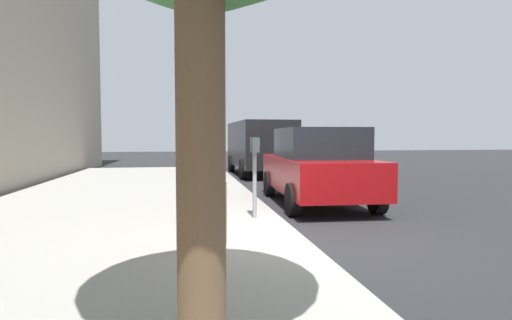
{
  "coord_description": "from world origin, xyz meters",
  "views": [
    {
      "loc": [
        -5.99,
        1.66,
        1.56
      ],
      "look_at": [
        1.92,
        0.31,
        1.12
      ],
      "focal_mm": 29.21,
      "sensor_mm": 36.0,
      "label": 1
    }
  ],
  "objects_px": {
    "pedestrian_at_meter": "(202,158)",
    "parked_sedan_near": "(317,166)",
    "parked_van_far": "(259,145)",
    "pedestrian_bystander": "(209,166)",
    "parking_meter": "(255,160)",
    "traffic_signal": "(207,112)"
  },
  "relations": [
    {
      "from": "pedestrian_at_meter",
      "to": "parked_sedan_near",
      "type": "height_order",
      "value": "pedestrian_at_meter"
    },
    {
      "from": "pedestrian_at_meter",
      "to": "pedestrian_bystander",
      "type": "xyz_separation_m",
      "value": [
        -1.35,
        -0.03,
        -0.03
      ]
    },
    {
      "from": "pedestrian_at_meter",
      "to": "parked_sedan_near",
      "type": "xyz_separation_m",
      "value": [
        2.36,
        -2.73,
        -0.32
      ]
    },
    {
      "from": "pedestrian_at_meter",
      "to": "traffic_signal",
      "type": "height_order",
      "value": "traffic_signal"
    },
    {
      "from": "parking_meter",
      "to": "traffic_signal",
      "type": "height_order",
      "value": "traffic_signal"
    },
    {
      "from": "pedestrian_at_meter",
      "to": "parked_sedan_near",
      "type": "bearing_deg",
      "value": 23.14
    },
    {
      "from": "parked_van_far",
      "to": "pedestrian_bystander",
      "type": "bearing_deg",
      "value": 166.56
    },
    {
      "from": "parking_meter",
      "to": "traffic_signal",
      "type": "bearing_deg",
      "value": 1.99
    },
    {
      "from": "pedestrian_at_meter",
      "to": "traffic_signal",
      "type": "distance_m",
      "value": 10.0
    },
    {
      "from": "parking_meter",
      "to": "traffic_signal",
      "type": "xyz_separation_m",
      "value": [
        9.66,
        0.34,
        1.41
      ]
    },
    {
      "from": "parking_meter",
      "to": "traffic_signal",
      "type": "relative_size",
      "value": 0.39
    },
    {
      "from": "parking_meter",
      "to": "pedestrian_at_meter",
      "type": "bearing_deg",
      "value": 104.66
    },
    {
      "from": "parking_meter",
      "to": "pedestrian_bystander",
      "type": "bearing_deg",
      "value": 150.98
    },
    {
      "from": "pedestrian_at_meter",
      "to": "pedestrian_bystander",
      "type": "height_order",
      "value": "pedestrian_at_meter"
    },
    {
      "from": "traffic_signal",
      "to": "parked_sedan_near",
      "type": "bearing_deg",
      "value": -164.05
    },
    {
      "from": "parked_van_far",
      "to": "traffic_signal",
      "type": "bearing_deg",
      "value": 91.94
    },
    {
      "from": "parked_sedan_near",
      "to": "pedestrian_bystander",
      "type": "bearing_deg",
      "value": 143.94
    },
    {
      "from": "traffic_signal",
      "to": "pedestrian_at_meter",
      "type": "bearing_deg",
      "value": 176.66
    },
    {
      "from": "pedestrian_bystander",
      "to": "traffic_signal",
      "type": "height_order",
      "value": "traffic_signal"
    },
    {
      "from": "parked_van_far",
      "to": "parked_sedan_near",
      "type": "bearing_deg",
      "value": 179.98
    },
    {
      "from": "pedestrian_bystander",
      "to": "traffic_signal",
      "type": "distance_m",
      "value": 11.35
    },
    {
      "from": "parked_sedan_near",
      "to": "traffic_signal",
      "type": "relative_size",
      "value": 1.24
    }
  ]
}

